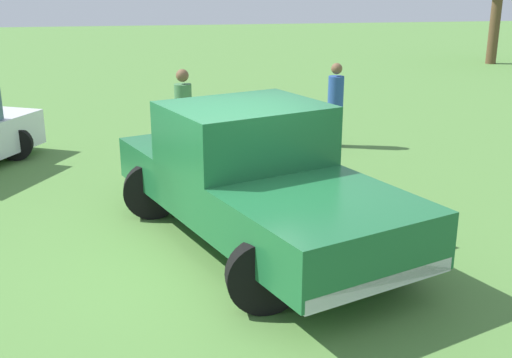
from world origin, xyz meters
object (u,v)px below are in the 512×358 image
(person_bystander, at_px, (336,100))
(traffic_cone, at_px, (308,146))
(pickup_truck, at_px, (251,172))
(person_visitor, at_px, (184,111))

(person_bystander, xyz_separation_m, traffic_cone, (0.79, 0.91, -0.70))
(pickup_truck, bearing_deg, person_visitor, 168.85)
(person_bystander, bearing_deg, person_visitor, 78.40)
(person_visitor, bearing_deg, pickup_truck, -116.36)
(person_bystander, distance_m, person_visitor, 3.24)
(person_bystander, xyz_separation_m, person_visitor, (3.16, 0.75, 0.04))
(person_visitor, distance_m, traffic_cone, 2.48)
(person_bystander, bearing_deg, pickup_truck, 126.29)
(traffic_cone, bearing_deg, pickup_truck, 64.77)
(person_bystander, height_order, person_visitor, person_visitor)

